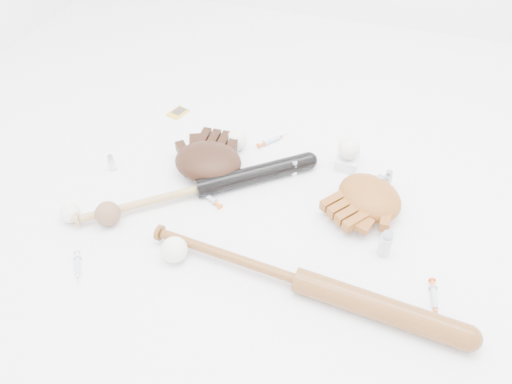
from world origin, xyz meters
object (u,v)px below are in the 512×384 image
(glove_dark, at_px, (208,161))
(pedestal, at_px, (347,162))
(bat_wood, at_px, (299,280))
(bat_dark, at_px, (199,189))

(glove_dark, bearing_deg, pedestal, 18.33)
(bat_wood, relative_size, glove_dark, 3.44)
(bat_wood, height_order, glove_dark, glove_dark)
(bat_wood, xyz_separation_m, glove_dark, (-0.43, 0.38, 0.02))
(bat_wood, distance_m, pedestal, 0.57)
(bat_wood, bearing_deg, glove_dark, 143.39)
(pedestal, bearing_deg, bat_dark, -146.44)
(glove_dark, height_order, pedestal, glove_dark)
(bat_dark, distance_m, glove_dark, 0.12)
(bat_wood, distance_m, glove_dark, 0.58)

